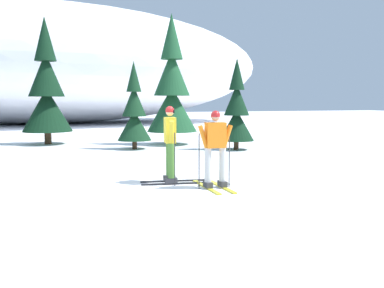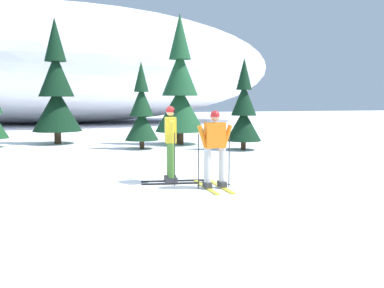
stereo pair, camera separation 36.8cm
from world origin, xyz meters
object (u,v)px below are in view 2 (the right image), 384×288
(pine_tree_center, at_px, (56,91))
(pine_tree_far_right, at_px, (244,112))
(pine_tree_center_right, at_px, (142,113))
(skier_orange_jacket, at_px, (215,148))
(skier_yellow_jacket, at_px, (171,142))
(pine_tree_right, at_px, (180,90))

(pine_tree_center, xyz_separation_m, pine_tree_far_right, (6.93, -4.76, -0.83))
(pine_tree_far_right, bearing_deg, pine_tree_center_right, 157.47)
(skier_orange_jacket, distance_m, skier_yellow_jacket, 1.18)
(skier_orange_jacket, distance_m, pine_tree_center, 11.98)
(skier_yellow_jacket, height_order, pine_tree_right, pine_tree_right)
(pine_tree_right, relative_size, pine_tree_far_right, 1.59)
(skier_orange_jacket, height_order, pine_tree_center, pine_tree_center)
(skier_orange_jacket, relative_size, skier_yellow_jacket, 0.95)
(skier_yellow_jacket, bearing_deg, skier_orange_jacket, -50.00)
(pine_tree_far_right, bearing_deg, skier_orange_jacket, -118.87)
(pine_tree_center, relative_size, pine_tree_center_right, 1.61)
(pine_tree_center_right, bearing_deg, skier_orange_jacket, -89.74)
(skier_yellow_jacket, bearing_deg, pine_tree_center, 103.24)
(skier_yellow_jacket, xyz_separation_m, pine_tree_center, (-2.48, 10.55, 1.38))
(pine_tree_center, relative_size, pine_tree_far_right, 1.56)
(skier_orange_jacket, height_order, pine_tree_right, pine_tree_right)
(skier_yellow_jacket, height_order, pine_tree_far_right, pine_tree_far_right)
(pine_tree_center, xyz_separation_m, pine_tree_right, (5.15, -1.93, 0.04))
(skier_yellow_jacket, distance_m, pine_tree_far_right, 7.32)
(pine_tree_center_right, distance_m, pine_tree_right, 2.51)
(pine_tree_center, height_order, pine_tree_right, pine_tree_right)
(pine_tree_center, bearing_deg, skier_yellow_jacket, -76.76)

